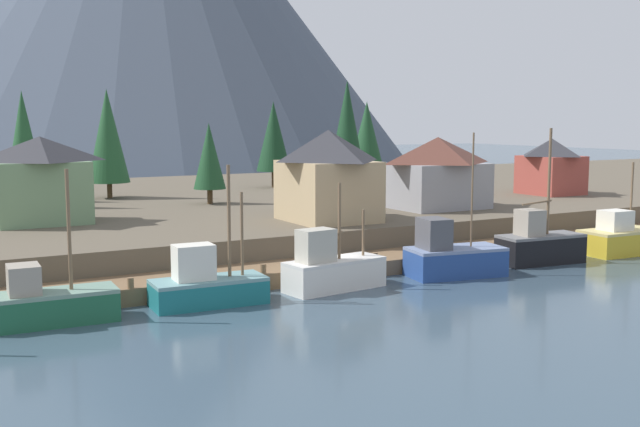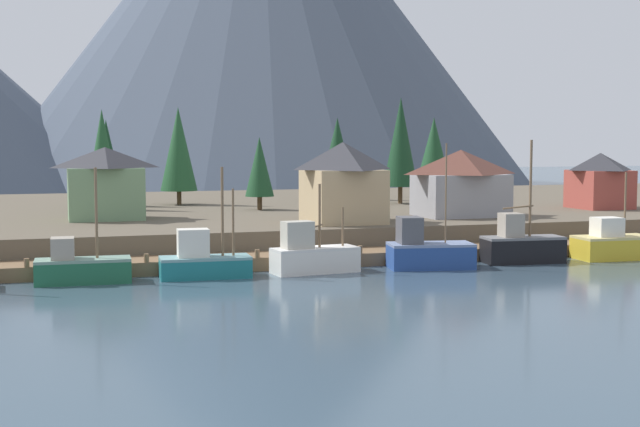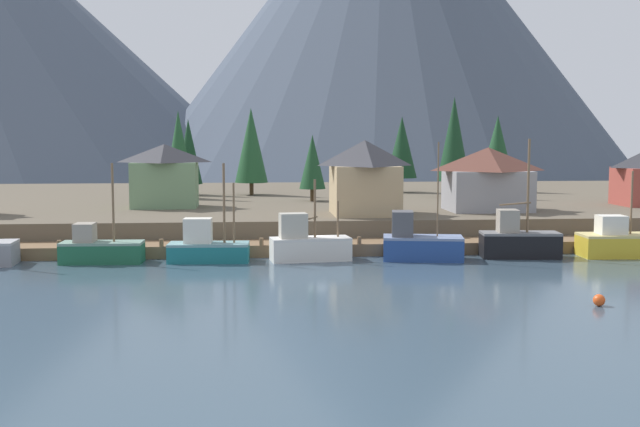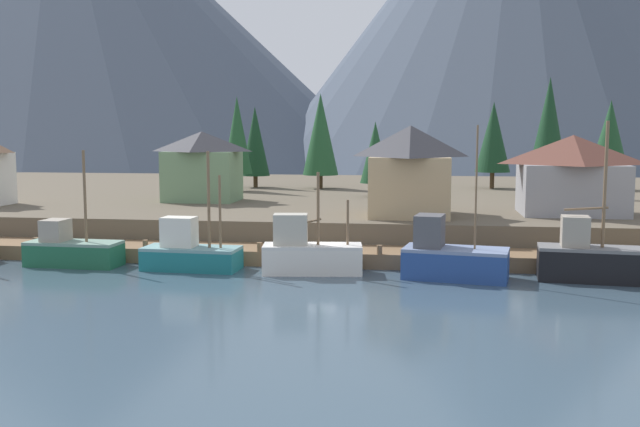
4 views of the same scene
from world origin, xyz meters
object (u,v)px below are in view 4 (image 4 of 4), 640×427
Objects in this scene: fishing_boat_blue at (451,258)px; conifer_mid_left at (610,136)px; house_green at (202,166)px; conifer_near_right at (375,153)px; fishing_boat_black at (590,259)px; conifer_near_left at (255,141)px; conifer_mid_right at (493,137)px; fishing_boat_white at (309,253)px; fishing_boat_teal at (189,252)px; conifer_back_left at (549,127)px; house_tan at (410,170)px; house_grey at (572,174)px; conifer_back_right at (237,135)px; fishing_boat_green at (72,250)px; conifer_centre at (321,134)px.

fishing_boat_blue is 0.94× the size of conifer_mid_left.
conifer_mid_left is (40.91, 19.05, 2.62)m from house_green.
fishing_boat_black is at bearing -61.12° from conifer_near_right.
conifer_mid_right reaches higher than conifer_near_left.
fishing_boat_white is at bearing -173.90° from fishing_boat_black.
conifer_near_right is at bearing 124.83° from fishing_boat_black.
house_green is 0.73× the size of conifer_near_left.
conifer_back_left is at bearing 50.72° from fishing_boat_teal.
fishing_boat_teal is at bearing -132.17° from conifer_back_left.
conifer_back_left reaches higher than house_tan.
house_grey is 0.88× the size of conifer_near_left.
fishing_boat_teal is 21.21m from house_green.
fishing_boat_white is 17.15m from fishing_boat_black.
conifer_back_right reaches higher than conifer_near_left.
house_tan reaches higher than fishing_boat_teal.
conifer_near_left is at bearing 85.76° from fishing_boat_green.
conifer_mid_left is 0.97× the size of conifer_back_right.
fishing_boat_blue is at bearing -76.57° from house_tan.
conifer_mid_left reaches higher than conifer_near_right.
conifer_mid_right reaches higher than conifer_near_right.
fishing_boat_white is 23.64m from house_grey.
conifer_mid_left reaches higher than fishing_boat_black.
conifer_mid_left reaches higher than fishing_boat_green.
fishing_boat_black is 1.40× the size of house_green.
fishing_boat_black is at bearing 1.81° from fishing_boat_green.
fishing_boat_blue reaches higher than house_green.
house_grey is 0.69× the size of conifer_back_left.
conifer_centre is at bearing 126.58° from fishing_boat_black.
conifer_mid_left is (27.72, 39.19, 7.14)m from fishing_boat_white.
fishing_boat_black is at bearing -94.72° from conifer_back_left.
conifer_near_left reaches higher than fishing_boat_white.
conifer_mid_left is (10.57, 39.14, 7.09)m from fishing_boat_black.
fishing_boat_white is 8.91m from fishing_boat_blue.
house_tan is 31.50m from conifer_near_left.
conifer_back_left is (35.83, 30.29, 8.34)m from fishing_boat_green.
conifer_back_left reaches higher than conifer_mid_right.
conifer_back_left is at bearing 91.23° from fishing_boat_black.
conifer_centre is at bearing 61.22° from house_green.
conifer_back_right is (-12.75, 31.49, 7.27)m from fishing_boat_white.
fishing_boat_black reaches higher than fishing_boat_green.
conifer_mid_left reaches higher than house_green.
fishing_boat_teal is 37.47m from conifer_near_left.
house_tan is at bearing -54.70° from conifer_near_left.
conifer_back_right is (-15.24, 4.88, 1.66)m from conifer_near_right.
conifer_mid_left is 0.93× the size of conifer_centre.
conifer_near_left is at bearing 85.95° from house_green.
conifer_mid_left reaches higher than fishing_boat_teal.
conifer_mid_right is at bearing 99.01° from fishing_boat_black.
house_tan reaches higher than fishing_boat_blue.
conifer_back_right is at bearing -169.23° from conifer_mid_left.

